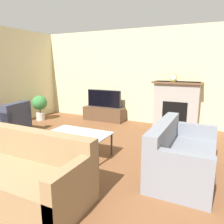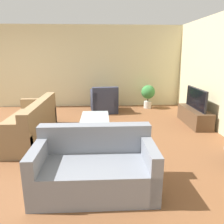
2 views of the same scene
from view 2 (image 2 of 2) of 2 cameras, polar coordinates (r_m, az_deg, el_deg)
wall_left at (r=7.58m, az=-1.54°, el=11.71°), size 0.06×8.08×2.70m
tv_stand at (r=6.07m, az=20.72°, el=-1.08°), size 1.28×0.44×0.41m
tv at (r=5.96m, az=21.12°, el=3.29°), size 1.11×0.06×0.53m
couch_sectional at (r=5.08m, az=-20.96°, el=-3.16°), size 2.20×0.87×0.82m
couch_loveseat at (r=3.05m, az=-4.50°, el=-14.47°), size 0.87×1.58×0.82m
armchair_by_window at (r=6.90m, az=-2.11°, el=2.56°), size 0.96×0.88×0.82m
coffee_table at (r=4.71m, az=-4.51°, el=-2.04°), size 1.17×0.60×0.45m
potted_plant at (r=7.41m, az=9.39°, el=4.75°), size 0.45×0.45×0.78m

